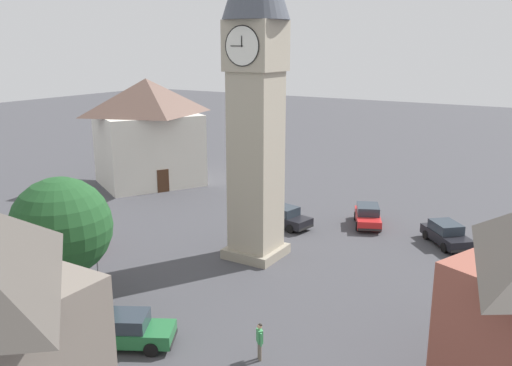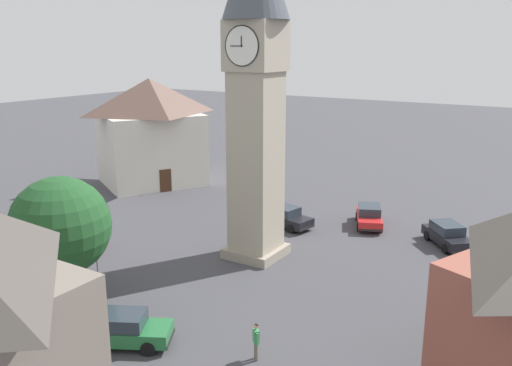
# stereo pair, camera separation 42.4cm
# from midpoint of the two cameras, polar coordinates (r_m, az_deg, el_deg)

# --- Properties ---
(ground_plane) EXTENTS (200.00, 200.00, 0.00)m
(ground_plane) POSITION_cam_midpoint_polar(r_m,az_deg,el_deg) (34.70, 0.35, -7.66)
(ground_plane) COLOR #424247
(clock_tower) EXTENTS (3.95, 3.95, 20.66)m
(clock_tower) POSITION_cam_midpoint_polar(r_m,az_deg,el_deg) (32.18, 0.39, 12.70)
(clock_tower) COLOR gray
(clock_tower) RESTS_ON ground
(car_blue_kerb) EXTENTS (4.43, 3.47, 1.53)m
(car_blue_kerb) POSITION_cam_midpoint_polar(r_m,az_deg,el_deg) (25.47, -13.32, -14.81)
(car_blue_kerb) COLOR #236B38
(car_blue_kerb) RESTS_ON ground
(car_silver_kerb) EXTENTS (3.23, 4.46, 1.53)m
(car_silver_kerb) POSITION_cam_midpoint_polar(r_m,az_deg,el_deg) (40.81, 12.16, -3.43)
(car_silver_kerb) COLOR red
(car_silver_kerb) RESTS_ON ground
(car_red_corner) EXTENTS (3.10, 4.46, 1.53)m
(car_red_corner) POSITION_cam_midpoint_polar(r_m,az_deg,el_deg) (36.75, -18.42, -5.87)
(car_red_corner) COLOR red
(car_red_corner) RESTS_ON ground
(car_white_side) EXTENTS (4.02, 4.19, 1.53)m
(car_white_side) POSITION_cam_midpoint_polar(r_m,az_deg,el_deg) (38.32, 19.88, -5.17)
(car_white_side) COLOR black
(car_white_side) RESTS_ON ground
(car_black_far) EXTENTS (4.38, 2.48, 1.53)m
(car_black_far) POSITION_cam_midpoint_polar(r_m,az_deg,el_deg) (39.80, 3.39, -3.58)
(car_black_far) COLOR black
(car_black_far) RESTS_ON ground
(pedestrian) EXTENTS (0.43, 0.42, 1.69)m
(pedestrian) POSITION_cam_midpoint_polar(r_m,az_deg,el_deg) (23.68, 0.53, -16.10)
(pedestrian) COLOR #706656
(pedestrian) RESTS_ON ground
(tree) EXTENTS (5.00, 5.00, 6.80)m
(tree) POSITION_cam_midpoint_polar(r_m,az_deg,el_deg) (28.48, -19.57, -4.34)
(tree) COLOR brown
(tree) RESTS_ON ground
(building_corner_back) EXTENTS (11.29, 11.87, 10.03)m
(building_corner_back) POSITION_cam_midpoint_polar(r_m,az_deg,el_deg) (52.35, -10.81, 5.45)
(building_corner_back) COLOR silver
(building_corner_back) RESTS_ON ground
(road_sign) EXTENTS (0.60, 0.07, 2.80)m
(road_sign) POSITION_cam_midpoint_polar(r_m,az_deg,el_deg) (32.06, -16.23, -6.51)
(road_sign) COLOR gray
(road_sign) RESTS_ON ground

